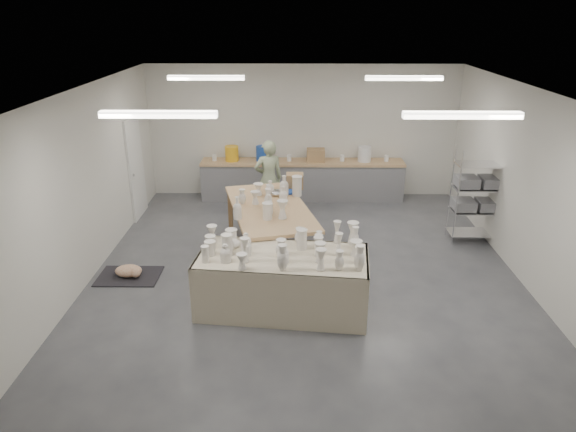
{
  "coord_description": "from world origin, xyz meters",
  "views": [
    {
      "loc": [
        -0.18,
        -7.58,
        4.1
      ],
      "look_at": [
        -0.28,
        -0.03,
        1.05
      ],
      "focal_mm": 32.0,
      "sensor_mm": 36.0,
      "label": 1
    }
  ],
  "objects_px": {
    "work_table": "(272,204)",
    "potter": "(269,179)",
    "red_stool": "(270,198)",
    "drying_table": "(283,280)"
  },
  "relations": [
    {
      "from": "red_stool",
      "to": "drying_table",
      "type": "bearing_deg",
      "value": -84.45
    },
    {
      "from": "drying_table",
      "to": "red_stool",
      "type": "distance_m",
      "value": 3.95
    },
    {
      "from": "drying_table",
      "to": "red_stool",
      "type": "relative_size",
      "value": 6.14
    },
    {
      "from": "drying_table",
      "to": "potter",
      "type": "bearing_deg",
      "value": 101.99
    },
    {
      "from": "drying_table",
      "to": "potter",
      "type": "distance_m",
      "value": 3.7
    },
    {
      "from": "potter",
      "to": "red_stool",
      "type": "relative_size",
      "value": 3.96
    },
    {
      "from": "work_table",
      "to": "potter",
      "type": "relative_size",
      "value": 1.66
    },
    {
      "from": "work_table",
      "to": "potter",
      "type": "distance_m",
      "value": 1.81
    },
    {
      "from": "drying_table",
      "to": "work_table",
      "type": "bearing_deg",
      "value": 103.01
    },
    {
      "from": "drying_table",
      "to": "work_table",
      "type": "distance_m",
      "value": 1.93
    }
  ]
}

